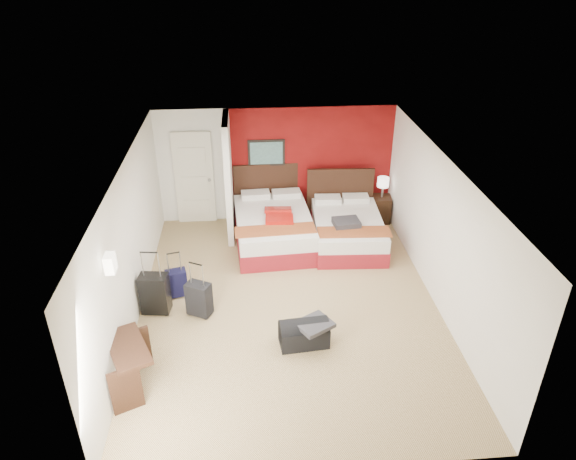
{
  "coord_description": "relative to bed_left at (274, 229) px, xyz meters",
  "views": [
    {
      "loc": [
        -0.62,
        -7.2,
        5.43
      ],
      "look_at": [
        0.06,
        0.8,
        1.0
      ],
      "focal_mm": 32.59,
      "sensor_mm": 36.0,
      "label": 1
    }
  ],
  "objects": [
    {
      "name": "entry_door",
      "position": [
        -1.62,
        1.11,
        0.7
      ],
      "size": [
        0.82,
        0.06,
        2.05
      ],
      "primitive_type": "cube",
      "color": "silver",
      "rests_on": "ground"
    },
    {
      "name": "suitcase_black",
      "position": [
        -2.08,
        -2.13,
        0.02
      ],
      "size": [
        0.49,
        0.34,
        0.69
      ],
      "primitive_type": "cube",
      "rotation": [
        0.0,
        0.0,
        -0.13
      ],
      "color": "black",
      "rests_on": "ground"
    },
    {
      "name": "bed_right",
      "position": [
        1.5,
        -0.15,
        -0.03
      ],
      "size": [
        1.47,
        2.02,
        0.59
      ],
      "primitive_type": "cube",
      "rotation": [
        0.0,
        0.0,
        -0.05
      ],
      "color": "silver",
      "rests_on": "ground"
    },
    {
      "name": "table_lamp",
      "position": [
        2.41,
        0.79,
        0.48
      ],
      "size": [
        0.32,
        0.32,
        0.45
      ],
      "primitive_type": "cylinder",
      "rotation": [
        0.0,
        0.0,
        0.31
      ],
      "color": "white",
      "rests_on": "nightstand"
    },
    {
      "name": "red_accent_panel",
      "position": [
        0.88,
        1.14,
        0.93
      ],
      "size": [
        3.5,
        0.04,
        2.5
      ],
      "primitive_type": "cube",
      "color": "maroon",
      "rests_on": "ground"
    },
    {
      "name": "bed_left",
      "position": [
        0.0,
        0.0,
        0.0
      ],
      "size": [
        1.63,
        2.23,
        0.64
      ],
      "primitive_type": "cube",
      "rotation": [
        0.0,
        0.0,
        0.06
      ],
      "color": "silver",
      "rests_on": "ground"
    },
    {
      "name": "suitcase_navy",
      "position": [
        -1.78,
        -1.7,
        -0.08
      ],
      "size": [
        0.39,
        0.29,
        0.48
      ],
      "primitive_type": "cube",
      "rotation": [
        0.0,
        0.0,
        0.24
      ],
      "color": "black",
      "rests_on": "ground"
    },
    {
      "name": "jacket_bundle",
      "position": [
        1.4,
        -0.45,
        0.32
      ],
      "size": [
        0.54,
        0.44,
        0.12
      ],
      "primitive_type": "cube",
      "rotation": [
        0.0,
        0.0,
        0.09
      ],
      "color": "#333237",
      "rests_on": "bed_right"
    },
    {
      "name": "nightstand",
      "position": [
        2.41,
        0.79,
        -0.03
      ],
      "size": [
        0.46,
        0.46,
        0.58
      ],
      "primitive_type": "cube",
      "rotation": [
        0.0,
        0.0,
        -0.13
      ],
      "color": "black",
      "rests_on": "ground"
    },
    {
      "name": "ground",
      "position": [
        0.13,
        -2.09,
        -0.32
      ],
      "size": [
        6.5,
        6.5,
        0.0
      ],
      "primitive_type": "plane",
      "color": "tan",
      "rests_on": "ground"
    },
    {
      "name": "duffel_bag",
      "position": [
        0.28,
        -3.12,
        -0.14
      ],
      "size": [
        0.77,
        0.46,
        0.37
      ],
      "primitive_type": "cube",
      "rotation": [
        0.0,
        0.0,
        0.09
      ],
      "color": "black",
      "rests_on": "ground"
    },
    {
      "name": "partition_wall",
      "position": [
        -0.87,
        0.52,
        0.93
      ],
      "size": [
        0.12,
        1.2,
        2.5
      ],
      "primitive_type": "cube",
      "color": "silver",
      "rests_on": "ground"
    },
    {
      "name": "red_suitcase_open",
      "position": [
        0.1,
        -0.1,
        0.37
      ],
      "size": [
        0.58,
        0.77,
        0.09
      ],
      "primitive_type": "cube",
      "rotation": [
        0.0,
        0.0,
        -0.05
      ],
      "color": "#AA150E",
      "rests_on": "bed_left"
    },
    {
      "name": "desk",
      "position": [
        -2.16,
        -3.83,
        0.06
      ],
      "size": [
        0.79,
        1.01,
        0.76
      ],
      "primitive_type": "cube",
      "rotation": [
        0.0,
        0.0,
        0.43
      ],
      "color": "black",
      "rests_on": "ground"
    },
    {
      "name": "jacket_draped",
      "position": [
        0.43,
        -3.17,
        0.09
      ],
      "size": [
        0.65,
        0.62,
        0.07
      ],
      "primitive_type": "cube",
      "rotation": [
        0.0,
        0.0,
        0.54
      ],
      "color": "#353539",
      "rests_on": "duffel_bag"
    },
    {
      "name": "room_walls",
      "position": [
        -1.27,
        -0.67,
        0.93
      ],
      "size": [
        5.02,
        6.52,
        2.5
      ],
      "color": "white",
      "rests_on": "ground"
    },
    {
      "name": "suitcase_charcoal",
      "position": [
        -1.36,
        -2.26,
        -0.03
      ],
      "size": [
        0.46,
        0.39,
        0.58
      ],
      "primitive_type": "cube",
      "rotation": [
        0.0,
        0.0,
        -0.48
      ],
      "color": "black",
      "rests_on": "ground"
    }
  ]
}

